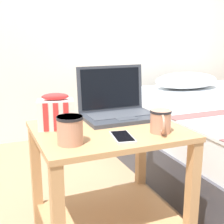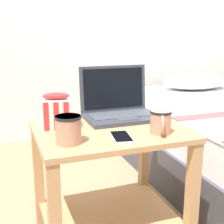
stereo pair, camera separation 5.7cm
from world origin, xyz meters
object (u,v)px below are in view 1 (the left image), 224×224
laptop (117,107)px  mug_front_left (161,120)px  mug_front_right (70,129)px  cell_phone (123,137)px  snack_bag (56,113)px

laptop → mug_front_left: bearing=-77.7°
mug_front_left → mug_front_right: 0.37m
cell_phone → mug_front_right: bearing=174.3°
mug_front_left → snack_bag: (-0.37, 0.22, 0.02)m
mug_front_left → mug_front_right: size_ratio=0.88×
mug_front_right → snack_bag: bearing=90.9°
mug_front_right → snack_bag: 0.20m
snack_bag → laptop: bearing=12.6°
laptop → cell_phone: laptop is taller
laptop → mug_front_left: laptop is taller
mug_front_left → cell_phone: size_ratio=0.81×
snack_bag → cell_phone: size_ratio=1.07×
mug_front_right → cell_phone: size_ratio=0.92×
mug_front_right → cell_phone: 0.21m
mug_front_left → laptop: bearing=102.3°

